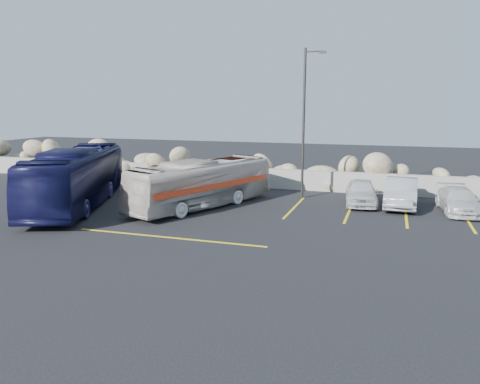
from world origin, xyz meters
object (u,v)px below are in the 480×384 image
(car_a, at_px, (361,192))
(car_c, at_px, (459,201))
(lamppost, at_px, (305,120))
(tour_coach, at_px, (77,177))
(vintage_bus, at_px, (202,184))
(car_b, at_px, (401,193))

(car_a, distance_m, car_c, 4.58)
(lamppost, relative_size, tour_coach, 0.76)
(vintage_bus, relative_size, tour_coach, 0.81)
(vintage_bus, bearing_deg, car_b, 41.08)
(vintage_bus, height_order, tour_coach, tour_coach)
(car_b, bearing_deg, car_a, -175.85)
(tour_coach, bearing_deg, vintage_bus, -5.01)
(car_a, height_order, car_c, car_a)
(car_b, relative_size, car_c, 1.09)
(tour_coach, bearing_deg, car_a, -1.50)
(vintage_bus, distance_m, tour_coach, 6.35)
(tour_coach, xyz_separation_m, car_a, (13.68, 4.80, -0.81))
(tour_coach, relative_size, car_b, 2.43)
(vintage_bus, distance_m, car_b, 10.02)
(vintage_bus, xyz_separation_m, car_c, (12.14, 2.70, -0.62))
(vintage_bus, xyz_separation_m, car_a, (7.58, 3.07, -0.54))
(lamppost, xyz_separation_m, tour_coach, (-10.52, -5.54, -2.83))
(vintage_bus, distance_m, car_c, 12.45)
(car_a, relative_size, car_c, 0.96)
(car_a, bearing_deg, car_c, -10.44)
(vintage_bus, height_order, car_c, vintage_bus)
(tour_coach, xyz_separation_m, car_b, (15.61, 4.88, -0.75))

